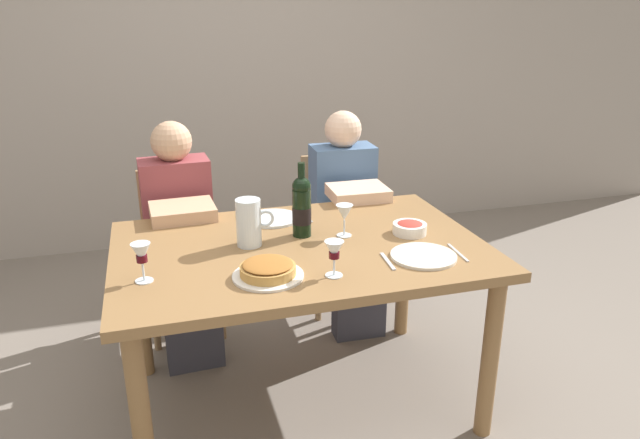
% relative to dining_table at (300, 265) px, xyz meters
% --- Properties ---
extents(ground_plane, '(8.00, 8.00, 0.00)m').
position_rel_dining_table_xyz_m(ground_plane, '(0.00, 0.00, -0.67)').
color(ground_plane, slate).
extents(back_wall, '(8.00, 0.10, 2.80)m').
position_rel_dining_table_xyz_m(back_wall, '(0.00, 2.15, 0.73)').
color(back_wall, '#A3998E').
rests_on(back_wall, ground).
extents(dining_table, '(1.50, 1.00, 0.76)m').
position_rel_dining_table_xyz_m(dining_table, '(0.00, 0.00, 0.00)').
color(dining_table, olive).
rests_on(dining_table, ground).
extents(wine_bottle, '(0.08, 0.08, 0.32)m').
position_rel_dining_table_xyz_m(wine_bottle, '(0.03, 0.10, 0.22)').
color(wine_bottle, black).
rests_on(wine_bottle, dining_table).
extents(water_pitcher, '(0.16, 0.10, 0.20)m').
position_rel_dining_table_xyz_m(water_pitcher, '(-0.20, 0.06, 0.18)').
color(water_pitcher, silver).
rests_on(water_pitcher, dining_table).
extents(baked_tart, '(0.26, 0.26, 0.06)m').
position_rel_dining_table_xyz_m(baked_tart, '(-0.19, -0.26, 0.12)').
color(baked_tart, white).
rests_on(baked_tart, dining_table).
extents(salad_bowl, '(0.15, 0.15, 0.05)m').
position_rel_dining_table_xyz_m(salad_bowl, '(0.48, -0.01, 0.12)').
color(salad_bowl, white).
rests_on(salad_bowl, dining_table).
extents(wine_glass_left_diner, '(0.07, 0.07, 0.14)m').
position_rel_dining_table_xyz_m(wine_glass_left_diner, '(0.04, -0.32, 0.19)').
color(wine_glass_left_diner, silver).
rests_on(wine_glass_left_diner, dining_table).
extents(wine_glass_right_diner, '(0.07, 0.07, 0.15)m').
position_rel_dining_table_xyz_m(wine_glass_right_diner, '(-0.62, -0.17, 0.19)').
color(wine_glass_right_diner, silver).
rests_on(wine_glass_right_diner, dining_table).
extents(wine_glass_centre, '(0.07, 0.07, 0.14)m').
position_rel_dining_table_xyz_m(wine_glass_centre, '(0.21, 0.05, 0.19)').
color(wine_glass_centre, silver).
rests_on(wine_glass_centre, dining_table).
extents(dinner_plate_left_setting, '(0.24, 0.24, 0.01)m').
position_rel_dining_table_xyz_m(dinner_plate_left_setting, '(-0.04, 0.33, 0.10)').
color(dinner_plate_left_setting, silver).
rests_on(dinner_plate_left_setting, dining_table).
extents(dinner_plate_right_setting, '(0.26, 0.26, 0.01)m').
position_rel_dining_table_xyz_m(dinner_plate_right_setting, '(0.43, -0.26, 0.10)').
color(dinner_plate_right_setting, silver).
rests_on(dinner_plate_right_setting, dining_table).
extents(fork_left_setting, '(0.02, 0.16, 0.00)m').
position_rel_dining_table_xyz_m(fork_left_setting, '(-0.19, 0.33, 0.09)').
color(fork_left_setting, silver).
rests_on(fork_left_setting, dining_table).
extents(knife_left_setting, '(0.03, 0.18, 0.00)m').
position_rel_dining_table_xyz_m(knife_left_setting, '(0.11, 0.33, 0.09)').
color(knife_left_setting, silver).
rests_on(knife_left_setting, dining_table).
extents(knife_right_setting, '(0.02, 0.18, 0.00)m').
position_rel_dining_table_xyz_m(knife_right_setting, '(0.58, -0.26, 0.09)').
color(knife_right_setting, silver).
rests_on(knife_right_setting, dining_table).
extents(spoon_right_setting, '(0.03, 0.16, 0.00)m').
position_rel_dining_table_xyz_m(spoon_right_setting, '(0.28, -0.26, 0.09)').
color(spoon_right_setting, silver).
rests_on(spoon_right_setting, dining_table).
extents(chair_left, '(0.42, 0.42, 0.87)m').
position_rel_dining_table_xyz_m(chair_left, '(-0.45, 0.87, -0.17)').
color(chair_left, '#9E7A51').
rests_on(chair_left, ground).
extents(diner_left, '(0.35, 0.51, 1.16)m').
position_rel_dining_table_xyz_m(diner_left, '(-0.44, 0.64, -0.05)').
color(diner_left, '#8E3D42').
rests_on(diner_left, ground).
extents(chair_right, '(0.41, 0.41, 0.87)m').
position_rel_dining_table_xyz_m(chair_right, '(0.45, 0.92, -0.17)').
color(chair_right, '#9E7A51').
rests_on(chair_right, ground).
extents(diner_right, '(0.35, 0.51, 1.16)m').
position_rel_dining_table_xyz_m(diner_right, '(0.45, 0.68, -0.05)').
color(diner_right, '#4C6B93').
rests_on(diner_right, ground).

